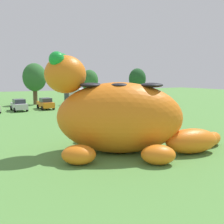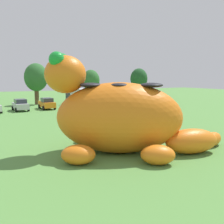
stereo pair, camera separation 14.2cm
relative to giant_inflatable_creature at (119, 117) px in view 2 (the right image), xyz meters
name	(u,v)px [view 2 (the right image)]	position (x,y,z in m)	size (l,w,h in m)	color
ground_plane	(122,149)	(0.48, 0.53, -2.36)	(160.00, 160.00, 0.00)	#568E42
giant_inflatable_creature	(119,117)	(0.00, 0.00, 0.00)	(12.58, 8.66, 6.44)	orange
car_silver	(20,105)	(-2.48, 25.28, -1.50)	(2.10, 4.18, 1.72)	#B7BABF
car_orange	(47,103)	(1.47, 25.56, -1.50)	(2.05, 4.16, 1.72)	orange
box_truck	(80,97)	(7.37, 26.59, -0.76)	(3.30, 6.66, 2.95)	#333842
tree_mid_left	(36,78)	(1.54, 33.23, 2.45)	(4.14, 4.14, 7.34)	brown
tree_centre_left	(91,81)	(13.14, 35.69, 1.83)	(3.61, 3.61, 6.40)	brown
tree_centre	(139,79)	(24.78, 35.39, 2.13)	(3.86, 3.86, 6.86)	brown
spectator_near_inflatable	(139,109)	(10.08, 12.88, -1.50)	(0.38, 0.26, 1.71)	black
spectator_mid_field	(131,107)	(10.24, 15.25, -1.50)	(0.38, 0.26, 1.71)	#2D334C
spectator_by_cars	(157,115)	(8.83, 7.60, -1.50)	(0.38, 0.26, 1.71)	#726656
spectator_far_side	(90,116)	(2.18, 10.16, -1.50)	(0.38, 0.26, 1.71)	#2D334C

